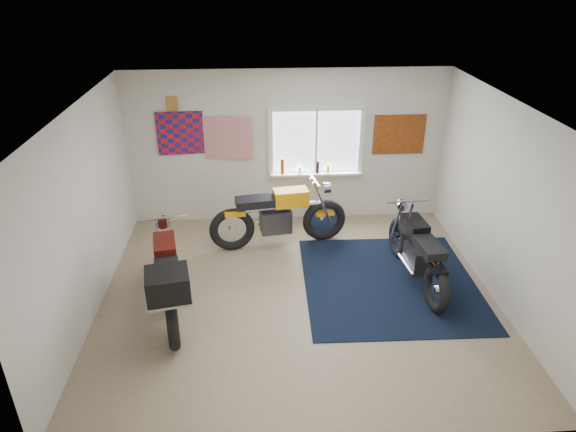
{
  "coord_description": "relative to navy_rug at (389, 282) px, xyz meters",
  "views": [
    {
      "loc": [
        -0.53,
        -5.98,
        4.27
      ],
      "look_at": [
        -0.12,
        0.4,
        1.07
      ],
      "focal_mm": 32.0,
      "sensor_mm": 36.0,
      "label": 1
    }
  ],
  "objects": [
    {
      "name": "navy_rug",
      "position": [
        0.0,
        0.0,
        0.0
      ],
      "size": [
        2.54,
        2.64,
        0.01
      ],
      "primitive_type": "cube",
      "rotation": [
        0.0,
        0.0,
        -0.02
      ],
      "color": "black",
      "rests_on": "ground"
    },
    {
      "name": "flag_display",
      "position": [
        -3.27,
        2.23,
        2.14
      ],
      "size": [
        1.6,
        0.1,
        1.17
      ],
      "color": "red",
      "rests_on": "room_shell"
    },
    {
      "name": "black_chrome_bike",
      "position": [
        0.38,
        0.04,
        0.46
      ],
      "size": [
        0.64,
        2.09,
        1.07
      ],
      "rotation": [
        0.0,
        0.0,
        1.67
      ],
      "color": "black",
      "rests_on": "navy_rug"
    },
    {
      "name": "ground",
      "position": [
        -1.37,
        -0.25,
        -0.01
      ],
      "size": [
        5.5,
        5.5,
        0.0
      ],
      "primitive_type": "plane",
      "color": "#9E896B",
      "rests_on": "ground"
    },
    {
      "name": "window_assembly",
      "position": [
        -0.87,
        2.22,
        1.36
      ],
      "size": [
        1.66,
        0.17,
        1.26
      ],
      "color": "white",
      "rests_on": "room_shell"
    },
    {
      "name": "yellow_triumph",
      "position": [
        -1.58,
        1.25,
        0.5
      ],
      "size": [
        2.28,
        0.69,
        1.15
      ],
      "rotation": [
        0.0,
        0.0,
        0.16
      ],
      "color": "black",
      "rests_on": "ground"
    },
    {
      "name": "triumph_poster",
      "position": [
        0.58,
        2.23,
        1.54
      ],
      "size": [
        0.9,
        0.03,
        0.7
      ],
      "primitive_type": "cube",
      "color": "#A54C14",
      "rests_on": "room_shell"
    },
    {
      "name": "oil_bottles",
      "position": [
        -1.14,
        2.15,
        1.01
      ],
      "size": [
        0.86,
        0.07,
        0.28
      ],
      "color": "#8E4814",
      "rests_on": "window_assembly"
    },
    {
      "name": "maroon_tourer",
      "position": [
        -3.09,
        -0.6,
        0.58
      ],
      "size": [
        0.88,
        2.23,
        1.13
      ],
      "rotation": [
        0.0,
        0.0,
        1.76
      ],
      "color": "black",
      "rests_on": "ground"
    },
    {
      "name": "room_shell",
      "position": [
        -1.37,
        -0.25,
        1.63
      ],
      "size": [
        5.5,
        5.5,
        5.5
      ],
      "color": "white",
      "rests_on": "ground"
    }
  ]
}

